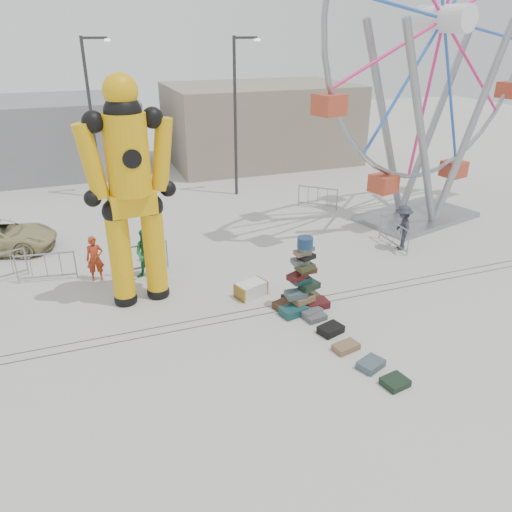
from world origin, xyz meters
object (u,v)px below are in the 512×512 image
object	(u,v)px
lamp_post_right	(237,110)
steamer_trunk	(251,289)
pedestrian_red	(95,259)
pedestrian_grey	(402,228)
barricade_wheel_back	(318,197)
ferris_wheel	(440,48)
barricade_wheel_front	(394,234)
barricade_dummy_b	(46,267)
suitcase_tower	(302,289)
barricade_dummy_c	(141,258)
pedestrian_black	(154,244)
crash_test_dummy	(131,186)
lamp_post_left	(93,112)
pedestrian_green	(147,254)

from	to	relation	value
lamp_post_right	steamer_trunk	size ratio (longest dim) A/B	7.75
pedestrian_red	pedestrian_grey	bearing A→B (deg)	-3.36
steamer_trunk	barricade_wheel_back	xyz separation A→B (m)	(6.24, 7.49, 0.31)
ferris_wheel	barricade_wheel_front	world-z (taller)	ferris_wheel
pedestrian_grey	ferris_wheel	bearing A→B (deg)	157.19
barricade_dummy_b	lamp_post_right	bearing A→B (deg)	45.88
pedestrian_red	barricade_wheel_front	bearing A→B (deg)	-1.87
suitcase_tower	barricade_dummy_c	world-z (taller)	suitcase_tower
barricade_wheel_front	barricade_wheel_back	bearing A→B (deg)	7.89
barricade_wheel_front	pedestrian_black	distance (m)	9.75
barricade_dummy_b	barricade_wheel_front	size ratio (longest dim) A/B	1.00
crash_test_dummy	ferris_wheel	world-z (taller)	ferris_wheel
pedestrian_black	barricade_wheel_front	bearing A→B (deg)	-154.85
pedestrian_grey	lamp_post_left	bearing A→B (deg)	-113.74
lamp_post_right	lamp_post_left	bearing A→B (deg)	164.05
pedestrian_green	steamer_trunk	bearing A→B (deg)	-16.58
lamp_post_right	lamp_post_left	distance (m)	7.28
ferris_wheel	pedestrian_black	world-z (taller)	ferris_wheel
lamp_post_left	barricade_dummy_c	bearing A→B (deg)	-86.73
barricade_wheel_back	pedestrian_red	world-z (taller)	pedestrian_red
steamer_trunk	barricade_wheel_back	world-z (taller)	barricade_wheel_back
barricade_dummy_b	barricade_wheel_front	xyz separation A→B (m)	(13.47, -1.63, 0.00)
crash_test_dummy	pedestrian_grey	bearing A→B (deg)	-2.24
steamer_trunk	lamp_post_left	bearing A→B (deg)	87.29
suitcase_tower	barricade_dummy_c	xyz separation A→B (m)	(-4.47, 4.50, -0.15)
suitcase_tower	pedestrian_red	distance (m)	7.49
lamp_post_right	barricade_dummy_b	world-z (taller)	lamp_post_right
pedestrian_grey	barricade_wheel_back	bearing A→B (deg)	-148.83
suitcase_tower	pedestrian_green	distance (m)	5.80
lamp_post_left	steamer_trunk	size ratio (longest dim) A/B	7.75
barricade_wheel_back	barricade_wheel_front	bearing A→B (deg)	-39.30
pedestrian_red	barricade_dummy_b	bearing A→B (deg)	165.91
pedestrian_red	pedestrian_black	bearing A→B (deg)	22.57
suitcase_tower	lamp_post_left	bearing A→B (deg)	99.39
crash_test_dummy	steamer_trunk	distance (m)	5.18
steamer_trunk	pedestrian_black	bearing A→B (deg)	105.52
steamer_trunk	barricade_dummy_c	bearing A→B (deg)	116.80
lamp_post_right	steamer_trunk	distance (m)	12.32
lamp_post_left	barricade_dummy_b	size ratio (longest dim) A/B	4.00
suitcase_tower	barricade_dummy_c	distance (m)	6.34
ferris_wheel	barricade_wheel_back	xyz separation A→B (m)	(-3.74, 3.06, -6.99)
suitcase_tower	steamer_trunk	size ratio (longest dim) A/B	2.42
barricade_dummy_c	steamer_trunk	bearing A→B (deg)	-48.11
steamer_trunk	barricade_wheel_front	xyz separation A→B (m)	(6.97, 1.94, 0.31)
crash_test_dummy	pedestrian_red	world-z (taller)	crash_test_dummy
ferris_wheel	barricade_wheel_front	xyz separation A→B (m)	(-3.01, -2.49, -6.99)
barricade_dummy_b	barricade_wheel_front	bearing A→B (deg)	1.14
suitcase_tower	barricade_dummy_c	bearing A→B (deg)	125.02
lamp_post_left	pedestrian_green	world-z (taller)	lamp_post_left
pedestrian_grey	pedestrian_green	bearing A→B (deg)	-72.56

